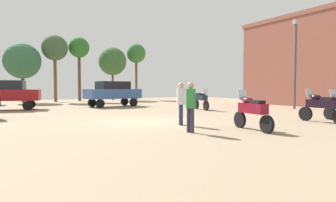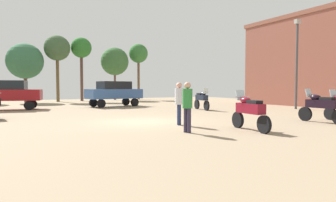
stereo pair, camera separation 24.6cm
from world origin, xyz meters
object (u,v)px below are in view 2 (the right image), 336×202
(tree_6, at_px, (138,54))
(lamp_post, at_px, (297,59))
(tree_3, at_px, (115,62))
(motorcycle_5, at_px, (321,106))
(person_1, at_px, (179,100))
(tree_8, at_px, (57,49))
(motorcycle_3, at_px, (250,111))
(motorcycle_2, at_px, (202,99))
(tree_5, at_px, (81,49))
(car_1, at_px, (7,93))
(person_2, at_px, (187,103))
(car_3, at_px, (114,92))
(tree_2, at_px, (25,61))

(tree_6, relative_size, lamp_post, 1.10)
(tree_3, bearing_deg, motorcycle_5, -88.34)
(motorcycle_5, bearing_deg, person_1, 158.72)
(tree_8, bearing_deg, motorcycle_3, -83.13)
(motorcycle_2, height_order, tree_6, tree_6)
(lamp_post, bearing_deg, tree_8, 125.01)
(motorcycle_2, bearing_deg, tree_5, -65.96)
(motorcycle_5, height_order, tree_8, tree_8)
(car_1, height_order, person_2, car_1)
(person_1, bearing_deg, tree_5, -160.52)
(car_1, xyz_separation_m, car_3, (7.49, -0.19, 0.00))
(motorcycle_3, relative_size, tree_8, 0.30)
(person_1, bearing_deg, tree_2, -146.31)
(motorcycle_3, relative_size, person_1, 1.21)
(person_2, height_order, tree_2, tree_2)
(motorcycle_2, bearing_deg, motorcycle_5, 101.99)
(car_3, distance_m, tree_2, 12.16)
(tree_2, bearing_deg, person_1, -78.38)
(motorcycle_3, bearing_deg, person_1, 127.39)
(motorcycle_2, xyz_separation_m, motorcycle_5, (0.38, -8.42, -0.00))
(motorcycle_5, relative_size, tree_6, 0.33)
(person_1, distance_m, lamp_post, 12.48)
(car_1, bearing_deg, person_2, -147.60)
(tree_6, bearing_deg, car_3, -121.18)
(motorcycle_3, xyz_separation_m, tree_3, (3.61, 26.03, 3.88))
(car_3, relative_size, tree_2, 0.77)
(motorcycle_2, height_order, car_1, car_1)
(car_1, bearing_deg, car_3, -79.93)
(person_1, relative_size, tree_8, 0.25)
(motorcycle_2, xyz_separation_m, tree_5, (-4.40, 16.81, 5.03))
(tree_6, relative_size, tree_8, 0.99)
(person_1, height_order, tree_3, tree_3)
(person_2, distance_m, tree_5, 25.29)
(car_1, distance_m, tree_5, 13.56)
(motorcycle_2, relative_size, tree_8, 0.31)
(tree_5, xyz_separation_m, lamp_post, (10.67, -19.40, -2.24))
(motorcycle_5, distance_m, person_1, 6.27)
(tree_3, bearing_deg, tree_6, 2.49)
(person_2, distance_m, tree_2, 24.82)
(person_1, bearing_deg, tree_6, -177.00)
(motorcycle_3, bearing_deg, lamp_post, 37.59)
(motorcycle_2, xyz_separation_m, car_1, (-11.66, 6.32, 0.44))
(motorcycle_3, distance_m, car_3, 14.75)
(motorcycle_5, distance_m, tree_5, 26.17)
(motorcycle_5, bearing_deg, car_1, 129.66)
(motorcycle_3, height_order, tree_2, tree_2)
(motorcycle_3, xyz_separation_m, tree_5, (-0.42, 25.42, 5.05))
(person_1, bearing_deg, person_2, -0.60)
(person_2, bearing_deg, car_3, 161.75)
(person_2, relative_size, tree_5, 0.25)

